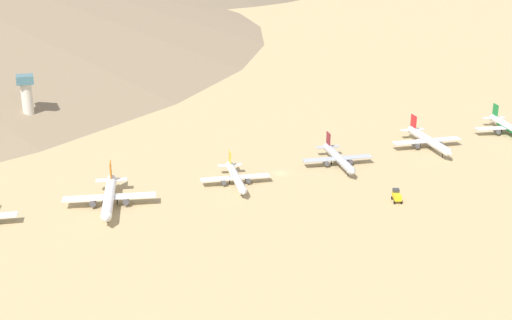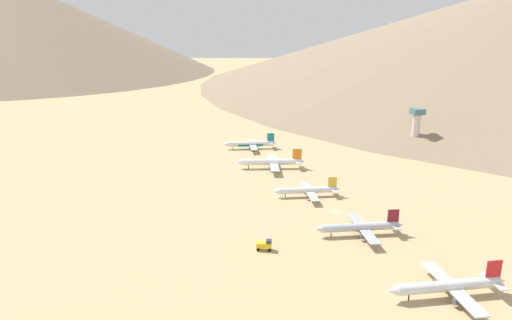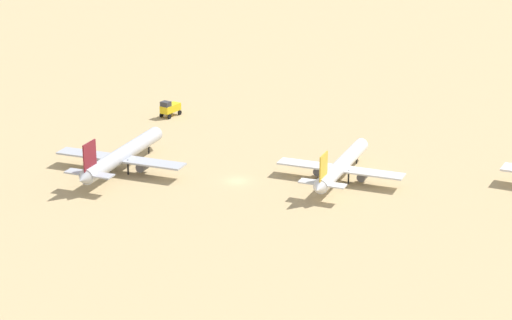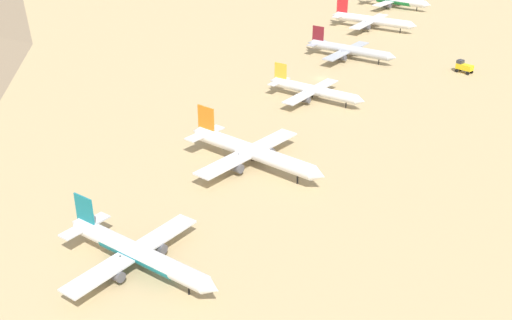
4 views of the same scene
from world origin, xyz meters
name	(u,v)px [view 4 (image 4 of 4)]	position (x,y,z in m)	size (l,w,h in m)	color
ground_plane	(321,79)	(0.00, 0.00, 0.00)	(1800.00, 1800.00, 0.00)	tan
parked_jet_0	(137,253)	(14.28, -105.91, 3.22)	(33.54, 27.35, 9.67)	silver
parked_jet_1	(252,152)	(11.63, -63.78, 3.62)	(37.17, 30.42, 10.76)	white
parked_jet_2	(314,90)	(5.97, -19.05, 2.98)	(30.74, 25.05, 8.86)	silver
parked_jet_3	(349,50)	(-0.54, 23.57, 3.24)	(33.40, 27.20, 9.63)	#B2B7C1
parked_jet_4	(372,20)	(-8.23, 67.24, 3.54)	(36.43, 29.60, 10.51)	silver
parked_jet_5	(393,0)	(-13.39, 110.52, 3.42)	(35.59, 29.10, 10.29)	silver
service_truck	(464,66)	(36.97, 27.66, 2.08)	(5.65, 4.05, 3.90)	yellow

